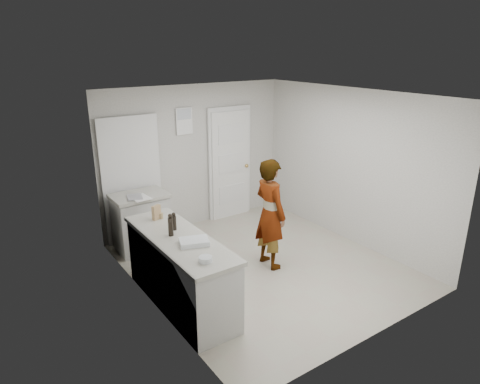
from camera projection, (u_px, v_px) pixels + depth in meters
ground at (263, 265)px, 6.37m from camera, size 4.00×4.00×0.00m
room_shell at (188, 171)px, 7.47m from camera, size 4.00×4.00×4.00m
main_counter at (181, 274)px, 5.30m from camera, size 0.64×1.96×0.93m
side_counter at (141, 224)px, 6.77m from camera, size 0.84×0.61×0.93m
person at (270, 214)px, 6.14m from camera, size 0.40×0.60×1.63m
cake_mix_box at (156, 212)px, 5.63m from camera, size 0.13×0.09×0.19m
spice_jar at (161, 216)px, 5.68m from camera, size 0.05×0.05×0.08m
oil_cruet_a at (174, 222)px, 5.31m from camera, size 0.06×0.06×0.23m
oil_cruet_b at (171, 225)px, 5.14m from camera, size 0.06×0.06×0.29m
baking_dish at (194, 242)px, 4.95m from camera, size 0.39×0.33×0.06m
egg_bowl at (206, 259)px, 4.55m from camera, size 0.15×0.15×0.06m
papers at (140, 198)px, 6.45m from camera, size 0.28×0.34×0.01m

